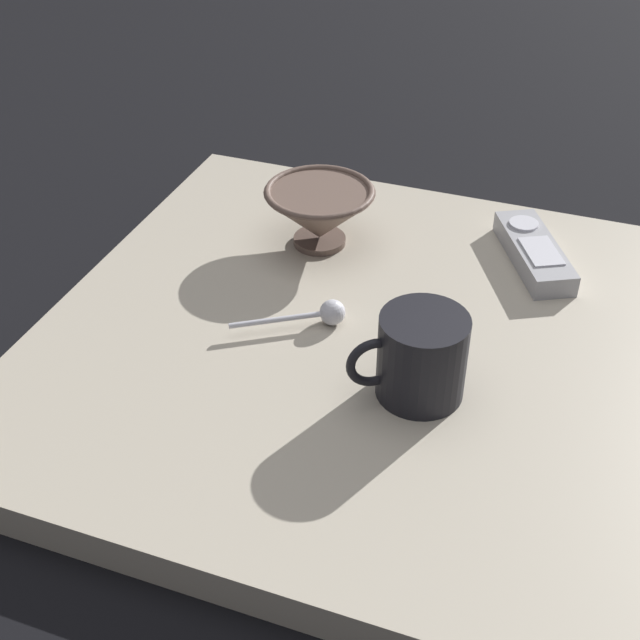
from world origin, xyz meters
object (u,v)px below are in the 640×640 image
(cereal_bowl, at_px, (320,213))
(tv_remote_near, at_px, (534,252))
(coffee_mug, at_px, (420,357))
(teaspoon, at_px, (325,313))

(cereal_bowl, height_order, tv_remote_near, cereal_bowl)
(coffee_mug, relative_size, tv_remote_near, 0.66)
(cereal_bowl, height_order, coffee_mug, coffee_mug)
(coffee_mug, relative_size, teaspoon, 0.98)
(teaspoon, bearing_deg, coffee_mug, 149.28)
(cereal_bowl, bearing_deg, tv_remote_near, -169.33)
(cereal_bowl, distance_m, coffee_mug, 0.29)
(cereal_bowl, relative_size, tv_remote_near, 0.82)
(coffee_mug, bearing_deg, cereal_bowl, -50.87)
(cereal_bowl, bearing_deg, teaspoon, 111.92)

